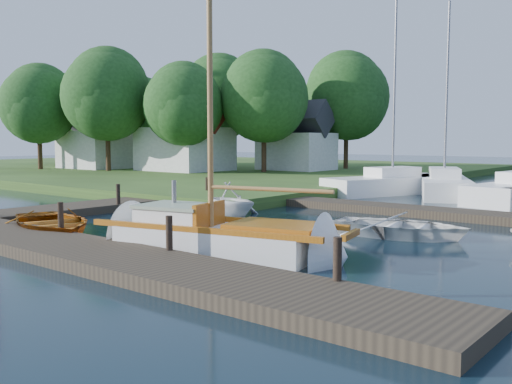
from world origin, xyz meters
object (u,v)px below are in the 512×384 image
Objects in this scene: mooring_post_4 at (118,194)px; tree_3 at (264,97)px; mooring_post_5 at (207,186)px; house_c at (296,142)px; house_a at (185,137)px; tree_4 at (220,97)px; sailboat at (224,241)px; marina_boat_1 at (444,184)px; tender_b at (230,197)px; dinghy at (51,219)px; marina_boat_0 at (392,183)px; tree_5 at (141,111)px; tree_6 at (64,109)px; tree_0 at (39,104)px; tree_2 at (184,104)px; house_b at (98,140)px; tree_1 at (107,95)px; mooring_post_2 at (169,233)px; mooring_post_3 at (337,259)px; tender_c at (400,223)px; tree_7 at (347,96)px; mooring_post_1 at (61,216)px.

mooring_post_4 is 0.09× the size of tree_3.
house_c is (-7.00, 17.00, 1.88)m from mooring_post_5.
house_a is 7.23m from tree_4.
marina_boat_1 is (-1.46, 18.19, 0.22)m from sailboat.
dinghy is at bearing 175.53° from tender_b.
tree_5 is (-28.01, 6.35, 4.84)m from marina_boat_0.
marina_boat_1 is 1.14× the size of tree_6.
tree_0 is 12.65m from tree_2.
marina_boat_1 is (7.39, 9.67, -0.14)m from mooring_post_5.
house_b reaches higher than tender_b.
tree_3 is 1.08× the size of tree_5.
tree_6 is (-29.00, 16.05, 4.94)m from mooring_post_4.
mooring_post_4 is at bearing -35.33° from tree_1.
house_a reaches higher than mooring_post_2.
mooring_post_5 is (-13.00, 10.00, 0.00)m from mooring_post_3.
tender_b is 0.32× the size of tree_5.
tender_c is 0.41× the size of tree_4.
tree_7 is at bearing 22.64° from marina_boat_1.
marina_boat_0 is 1.40× the size of tree_5.
mooring_post_5 is 0.13× the size of house_a.
tree_6 reaches higher than tender_b.
tree_5 is 0.86× the size of tree_7.
tree_0 is at bearing -143.24° from house_c.
mooring_post_2 is 35.15m from house_b.
mooring_post_1 is at bearing 145.45° from marina_boat_1.
tree_6 is (-37.84, 19.56, 5.30)m from sailboat.
house_c is at bearing 126.53° from mooring_post_3.
marina_boat_1 is (7.39, 14.67, -0.14)m from mooring_post_4.
mooring_post_3 is at bearing -76.16° from dinghy.
tender_b is 27.89m from house_b.
mooring_post_2 is 0.09× the size of tree_7.
mooring_post_3 is at bearing 0.00° from mooring_post_2.
tree_2 is at bearing -6.34° from tree_6.
tree_5 is at bearing 55.18° from marina_boat_1.
tree_0 is at bearing 118.09° from marina_boat_0.
tender_b reaches higher than mooring_post_2.
tree_5 is at bearing 64.32° from tender_b.
mooring_post_5 is at bearing 32.18° from dinghy.
sailboat is 30.12m from house_c.
tree_2 is at bearing -44.25° from house_a.
marina_boat_1 is 15.68m from tree_3.
house_c is 5.79m from tree_7.
dinghy is 29.94m from tree_0.
tree_5 is at bearing 52.47° from tender_c.
tender_b is 7.02m from tender_c.
tree_3 is (-7.00, 18.05, 5.11)m from mooring_post_4.
tree_0 is at bearing 143.78° from sailboat.
mooring_post_4 is at bearing -23.60° from tree_0.
house_a is 8.25m from house_b.
tree_6 is at bearing 73.55° from dinghy.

